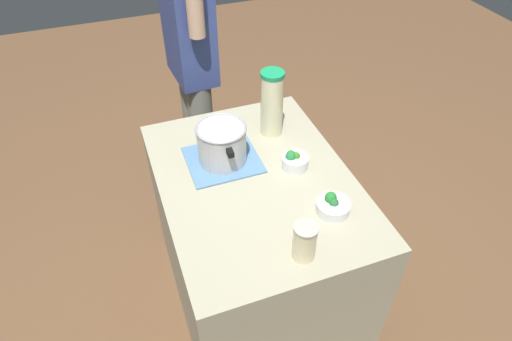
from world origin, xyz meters
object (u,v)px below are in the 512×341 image
object	(u,v)px
cooking_pot	(222,143)
mason_jar	(305,242)
lemonade_pitcher	(272,103)
broccoli_bowl_center	(333,206)
person_cook	(192,64)
broccoli_bowl_front	(294,160)

from	to	relation	value
cooking_pot	mason_jar	world-z (taller)	cooking_pot
mason_jar	lemonade_pitcher	bearing A→B (deg)	-12.59
broccoli_bowl_center	person_cook	bearing A→B (deg)	11.76
cooking_pot	broccoli_bowl_front	world-z (taller)	cooking_pot
mason_jar	person_cook	bearing A→B (deg)	2.36
cooking_pot	mason_jar	xyz separation A→B (m)	(-0.58, -0.12, -0.02)
person_cook	lemonade_pitcher	bearing A→B (deg)	-161.81
cooking_pot	broccoli_bowl_center	xyz separation A→B (m)	(-0.43, -0.31, -0.07)
person_cook	mason_jar	bearing A→B (deg)	-177.64
mason_jar	broccoli_bowl_center	xyz separation A→B (m)	(0.16, -0.19, -0.05)
broccoli_bowl_front	lemonade_pitcher	bearing A→B (deg)	0.36
cooking_pot	lemonade_pitcher	xyz separation A→B (m)	(0.12, -0.27, 0.06)
lemonade_pitcher	person_cook	xyz separation A→B (m)	(0.65, 0.21, -0.10)
cooking_pot	lemonade_pitcher	bearing A→B (deg)	-66.07
cooking_pot	mason_jar	distance (m)	0.59
mason_jar	broccoli_bowl_front	world-z (taller)	mason_jar
cooking_pot	broccoli_bowl_center	size ratio (longest dim) A/B	2.16
broccoli_bowl_center	mason_jar	bearing A→B (deg)	128.81
cooking_pot	broccoli_bowl_front	distance (m)	0.31
lemonade_pitcher	person_cook	bearing A→B (deg)	18.19
cooking_pot	broccoli_bowl_front	xyz separation A→B (m)	(-0.14, -0.27, -0.06)
lemonade_pitcher	person_cook	size ratio (longest dim) A/B	0.19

